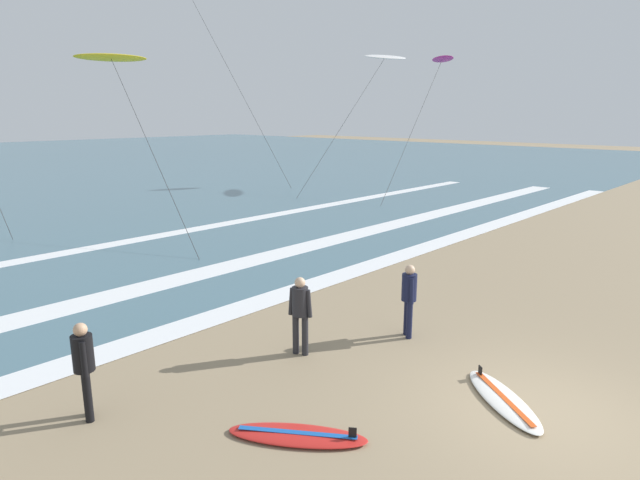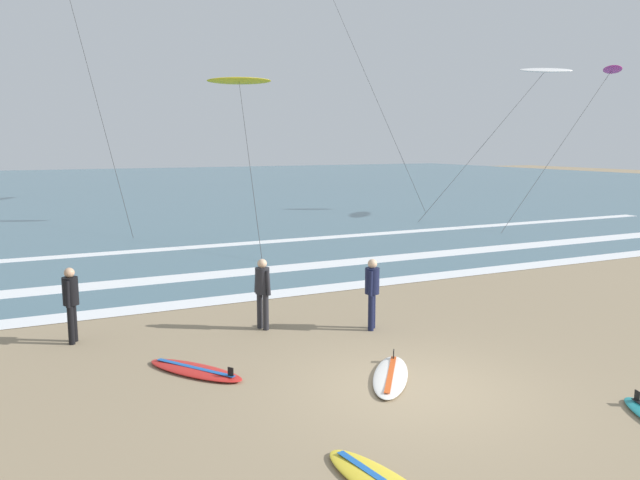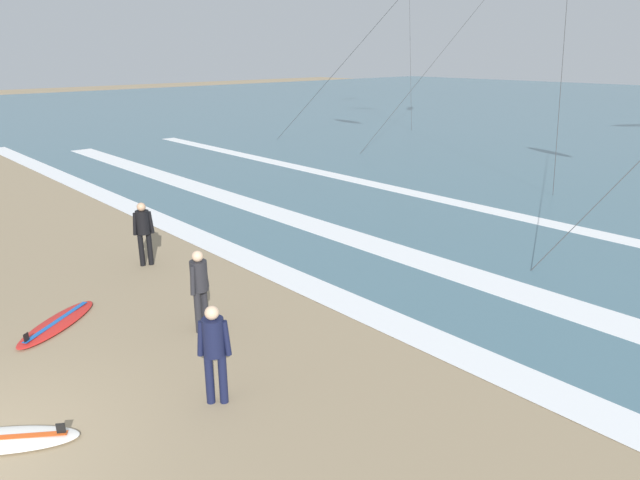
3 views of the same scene
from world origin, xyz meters
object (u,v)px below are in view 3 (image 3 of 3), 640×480
Objects in this scene: surfer_left_far at (143,228)px; surfer_background_far at (199,283)px; surfboard_left_pile at (57,323)px; surfer_mid_group at (214,346)px.

surfer_background_far is at bearing -11.50° from surfer_left_far.
surfboard_left_pile is (1.86, -2.79, -0.91)m from surfer_left_far.
surfer_mid_group is (2.19, -1.07, 0.00)m from surfer_background_far.
surfer_left_far is 0.77× the size of surfboard_left_pile.
surfer_left_far reaches higher than surfboard_left_pile.
surfboard_left_pile is at bearing -167.81° from surfer_mid_group.
surfer_background_far reaches higher than surfboard_left_pile.
surfboard_left_pile is at bearing -56.33° from surfer_left_far.
surfer_left_far is 1.00× the size of surfer_background_far.
surfboard_left_pile is (-4.25, -0.92, -0.91)m from surfer_mid_group.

